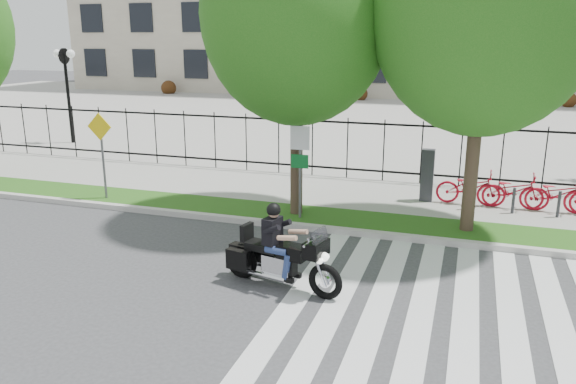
% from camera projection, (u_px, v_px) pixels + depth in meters
% --- Properties ---
extents(ground, '(120.00, 120.00, 0.00)m').
position_uv_depth(ground, '(182.00, 290.00, 10.75)').
color(ground, '#38383A').
rests_on(ground, ground).
extents(curb, '(60.00, 0.20, 0.15)m').
position_uv_depth(curb, '(258.00, 222.00, 14.48)').
color(curb, '#B6B3AB').
rests_on(curb, ground).
extents(grass_verge, '(60.00, 1.50, 0.15)m').
position_uv_depth(grass_verge, '(270.00, 213.00, 15.26)').
color(grass_verge, '#255415').
rests_on(grass_verge, ground).
extents(sidewalk, '(60.00, 3.50, 0.15)m').
position_uv_depth(sidewalk, '(297.00, 190.00, 17.55)').
color(sidewalk, '#9B9991').
rests_on(sidewalk, ground).
extents(plaza, '(80.00, 34.00, 0.10)m').
position_uv_depth(plaza, '(383.00, 117.00, 33.64)').
color(plaza, '#9B9991').
rests_on(plaza, ground).
extents(crosswalk_stripes, '(5.70, 8.00, 0.01)m').
position_uv_depth(crosswalk_stripes, '(441.00, 329.00, 9.30)').
color(crosswalk_stripes, silver).
rests_on(crosswalk_stripes, ground).
extents(iron_fence, '(30.00, 0.06, 2.00)m').
position_uv_depth(iron_fence, '(312.00, 146.00, 18.87)').
color(iron_fence, black).
rests_on(iron_fence, sidewalk).
extents(lamp_post_left, '(1.06, 0.70, 4.25)m').
position_uv_depth(lamp_post_left, '(66.00, 72.00, 24.49)').
color(lamp_post_left, black).
rests_on(lamp_post_left, ground).
extents(street_tree_1, '(4.75, 4.75, 7.82)m').
position_uv_depth(street_tree_1, '(297.00, 14.00, 13.66)').
color(street_tree_1, '#3B2C20').
rests_on(street_tree_1, grass_verge).
extents(street_tree_2, '(5.16, 5.16, 8.24)m').
position_uv_depth(street_tree_2, '(486.00, 2.00, 12.30)').
color(street_tree_2, '#3B2C20').
rests_on(street_tree_2, grass_verge).
extents(sign_pole_regulatory, '(0.50, 0.09, 2.50)m').
position_uv_depth(sign_pole_regulatory, '(300.00, 158.00, 14.19)').
color(sign_pole_regulatory, '#59595B').
rests_on(sign_pole_regulatory, grass_verge).
extents(sign_pole_warning, '(0.78, 0.09, 2.49)m').
position_uv_depth(sign_pole_warning, '(101.00, 144.00, 15.96)').
color(sign_pole_warning, '#59595B').
rests_on(sign_pole_warning, grass_verge).
extents(motorcycle_rider, '(2.58, 1.09, 2.02)m').
position_uv_depth(motorcycle_rider, '(280.00, 255.00, 10.72)').
color(motorcycle_rider, black).
rests_on(motorcycle_rider, ground).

